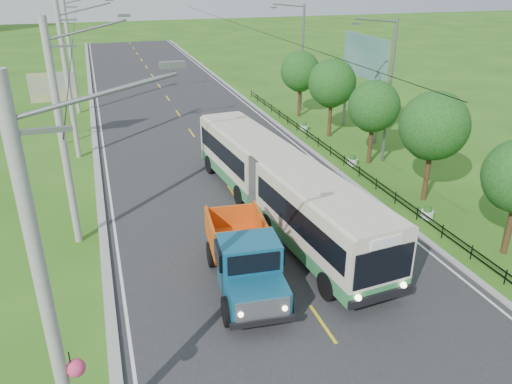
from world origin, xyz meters
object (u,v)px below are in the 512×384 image
pole_mid (68,81)px  tree_fourth (373,109)px  planter_mid (352,161)px  billboard_left (53,92)px  pole_near (63,136)px  bus (279,182)px  planter_far (304,127)px  planter_near (427,213)px  pole_far (71,54)px  streetlight_mid (388,87)px  streetlight_far (301,54)px  dump_truck (245,255)px  tree_back (300,73)px  pole_nearest (49,303)px  billboard_right (364,63)px  tree_third (433,129)px  tree_fifth (332,85)px

pole_mid → tree_fourth: bearing=-20.7°
planter_mid → billboard_left: (-18.10, 10.00, 3.58)m
pole_near → bus: bearing=-3.7°
planter_far → billboard_left: (-18.10, 2.00, 3.58)m
planter_near → pole_far: bearing=122.0°
tree_fourth → bus: tree_fourth is taller
streetlight_mid → streetlight_far: size_ratio=1.00×
pole_near → pole_far: (0.00, 24.00, 0.00)m
tree_fourth → billboard_left: 21.72m
billboard_left → dump_truck: billboard_left is taller
tree_back → streetlight_mid: bearing=-86.3°
streetlight_mid → dump_truck: 17.04m
pole_near → billboard_left: pole_near is taller
planter_mid → pole_nearest: bearing=-134.7°
pole_mid → planter_far: pole_mid is taller
planter_mid → billboard_right: 8.68m
tree_third → tree_fourth: bearing=90.0°
pole_near → tree_fifth: 21.31m
pole_near → planter_mid: pole_near is taller
tree_back → planter_near: tree_back is taller
tree_third → pole_far: bearing=126.1°
pole_nearest → planter_far: bearing=56.0°
tree_third → tree_fifth: size_ratio=1.03×
tree_fourth → billboard_right: (2.44, 5.86, 1.76)m
streetlight_far → billboard_right: streetlight_far is taller
tree_back → bus: size_ratio=0.32×
pole_near → planter_far: 21.83m
tree_fifth → planter_far: (-1.26, 1.86, -3.57)m
planter_mid → billboard_left: 20.99m
tree_back → dump_truck: (-11.84, -23.06, -2.19)m
dump_truck → streetlight_mid: bearing=46.1°
pole_far → tree_fifth: 22.25m
tree_fifth → streetlight_mid: (0.79, -6.14, 1.05)m
tree_fourth → planter_near: size_ratio=8.06×
pole_mid → billboard_right: (20.56, -1.00, 0.25)m
pole_nearest → tree_third: size_ratio=1.67×
planter_near → dump_truck: bearing=-164.5°
pole_far → dump_truck: bearing=-78.1°
tree_back → streetlight_far: streetlight_far is taller
pole_nearest → planter_far: (16.84, 25.00, -4.65)m
pole_nearest → tree_back: size_ratio=1.82×
planter_mid → planter_far: same height
streetlight_far → tree_fifth: bearing=-95.7°
pole_far → billboard_right: pole_far is taller
pole_near → planter_mid: (16.86, 5.00, -4.81)m
planter_near → tree_third: bearing=59.6°
planter_near → billboard_left: (-18.10, 18.00, 3.58)m
planter_mid → tree_fifth: bearing=78.4°
tree_fourth → pole_far: bearing=133.9°
tree_fourth → planter_mid: tree_fourth is taller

